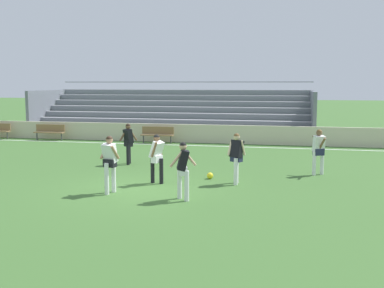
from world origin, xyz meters
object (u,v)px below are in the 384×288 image
at_px(bench_far_right, 50,131).
at_px(player_dark_deep_cover, 183,166).
at_px(player_dark_overlapping, 128,140).
at_px(player_white_dropping_back, 110,159).
at_px(player_dark_wide_left, 236,154).
at_px(bleacher_stand, 173,112).
at_px(bench_far_left, 157,133).
at_px(soccer_ball, 210,176).
at_px(player_white_challenging, 319,148).
at_px(player_white_trailing_run, 157,155).

xyz_separation_m(bench_far_right, player_dark_deep_cover, (10.69, -11.79, 0.43)).
xyz_separation_m(bench_far_right, player_dark_overlapping, (7.20, -6.62, 0.44)).
bearing_deg(player_white_dropping_back, player_dark_wide_left, 30.88).
distance_m(bleacher_stand, bench_far_left, 4.10).
distance_m(bench_far_left, bench_far_right, 6.47).
height_order(bleacher_stand, bench_far_right, bleacher_stand).
relative_size(bleacher_stand, player_white_dropping_back, 10.03).
height_order(player_dark_wide_left, soccer_ball, player_dark_wide_left).
bearing_deg(soccer_ball, bench_far_right, 141.21).
bearing_deg(player_white_challenging, player_white_trailing_run, -153.76).
xyz_separation_m(player_dark_deep_cover, player_white_challenging, (3.91, 4.51, -0.00)).
bearing_deg(player_dark_deep_cover, player_white_dropping_back, 172.77).
height_order(bench_far_right, player_white_dropping_back, player_white_dropping_back).
relative_size(bench_far_right, soccer_ball, 8.18).
distance_m(player_dark_deep_cover, soccer_ball, 3.13).
distance_m(bleacher_stand, soccer_ball, 13.67).
distance_m(bench_far_right, player_dark_overlapping, 9.79).
relative_size(bench_far_right, player_dark_deep_cover, 1.09).
bearing_deg(bench_far_right, player_white_trailing_run, -46.52).
bearing_deg(soccer_ball, player_white_challenging, 22.39).
bearing_deg(player_white_challenging, player_dark_wide_left, -141.91).
xyz_separation_m(bench_far_left, player_white_trailing_run, (2.89, -9.87, 0.41)).
relative_size(bench_far_left, player_dark_overlapping, 1.09).
bearing_deg(player_dark_wide_left, player_dark_overlapping, 149.50).
height_order(player_dark_overlapping, player_white_challenging, player_dark_overlapping).
bearing_deg(player_dark_wide_left, player_dark_deep_cover, -116.92).
relative_size(bleacher_stand, player_dark_wide_left, 10.41).
distance_m(player_white_dropping_back, soccer_ball, 3.83).
xyz_separation_m(bench_far_right, player_white_dropping_back, (8.39, -11.50, 0.49)).
bearing_deg(player_white_challenging, player_dark_overlapping, 174.90).
distance_m(player_white_trailing_run, player_white_challenging, 5.85).
relative_size(player_dark_overlapping, player_white_challenging, 1.01).
relative_size(player_white_trailing_run, player_white_dropping_back, 0.94).
xyz_separation_m(player_dark_deep_cover, player_white_dropping_back, (-2.30, 0.29, 0.06)).
height_order(bleacher_stand, player_white_dropping_back, bleacher_stand).
height_order(bleacher_stand, player_white_challenging, bleacher_stand).
xyz_separation_m(player_dark_wide_left, player_dark_deep_cover, (-1.22, -2.39, -0.01)).
height_order(bleacher_stand, player_white_trailing_run, bleacher_stand).
bearing_deg(bleacher_stand, player_white_dropping_back, -82.27).
height_order(player_white_trailing_run, player_white_challenging, player_white_challenging).
distance_m(player_dark_wide_left, player_dark_deep_cover, 2.69).
bearing_deg(player_white_dropping_back, bench_far_right, 126.13).
bearing_deg(player_white_dropping_back, bench_far_left, 99.49).
bearing_deg(player_dark_overlapping, player_white_trailing_run, -56.40).
bearing_deg(player_dark_overlapping, player_dark_wide_left, -30.50).
xyz_separation_m(bleacher_stand, player_dark_wide_left, (5.62, -13.39, -0.48)).
height_order(bench_far_left, bench_far_right, same).
bearing_deg(player_white_trailing_run, bleacher_stand, 102.48).
bearing_deg(bench_far_right, player_white_dropping_back, -53.87).
xyz_separation_m(player_dark_deep_cover, player_dark_overlapping, (-3.49, 5.17, 0.01)).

